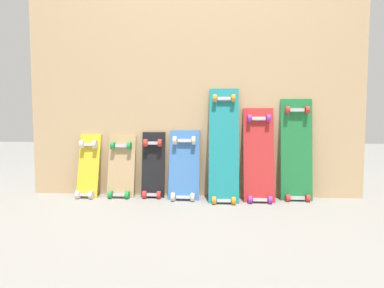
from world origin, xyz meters
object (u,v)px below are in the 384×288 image
(skateboard_teal, at_px, (224,149))
(skateboard_red, at_px, (259,159))
(skateboard_black, at_px, (153,169))
(skateboard_green, at_px, (296,154))
(skateboard_blue, at_px, (184,169))
(skateboard_yellow, at_px, (88,170))
(skateboard_natural, at_px, (121,170))

(skateboard_teal, distance_m, skateboard_red, 0.28)
(skateboard_teal, bearing_deg, skateboard_red, 5.05)
(skateboard_black, xyz_separation_m, skateboard_green, (1.12, -0.00, 0.13))
(skateboard_red, bearing_deg, skateboard_teal, -174.95)
(skateboard_black, relative_size, skateboard_green, 0.69)
(skateboard_blue, bearing_deg, skateboard_yellow, 179.43)
(skateboard_black, relative_size, skateboard_teal, 0.63)
(skateboard_red, xyz_separation_m, skateboard_green, (0.29, 0.05, 0.04))
(skateboard_yellow, bearing_deg, skateboard_red, -0.74)
(skateboard_teal, bearing_deg, skateboard_green, 7.04)
(skateboard_green, bearing_deg, skateboard_black, 179.89)
(skateboard_natural, relative_size, skateboard_blue, 0.93)
(skateboard_blue, bearing_deg, skateboard_teal, -6.20)
(skateboard_natural, bearing_deg, skateboard_teal, -4.04)
(skateboard_red, height_order, skateboard_green, skateboard_green)
(skateboard_blue, distance_m, skateboard_teal, 0.35)
(skateboard_natural, xyz_separation_m, skateboard_teal, (0.82, -0.06, 0.18))
(skateboard_yellow, bearing_deg, skateboard_black, 3.30)
(skateboard_natural, relative_size, skateboard_teal, 0.60)
(skateboard_yellow, height_order, skateboard_red, skateboard_red)
(skateboard_natural, relative_size, skateboard_black, 0.96)
(skateboard_natural, distance_m, skateboard_black, 0.26)
(skateboard_green, bearing_deg, skateboard_blue, -177.65)
(skateboard_blue, relative_size, skateboard_green, 0.71)
(skateboard_yellow, height_order, skateboard_blue, skateboard_blue)
(skateboard_blue, distance_m, skateboard_green, 0.88)
(skateboard_yellow, distance_m, skateboard_blue, 0.77)
(skateboard_black, bearing_deg, skateboard_red, -3.29)
(skateboard_natural, bearing_deg, skateboard_red, -1.80)
(skateboard_natural, height_order, skateboard_red, skateboard_red)
(skateboard_natural, xyz_separation_m, skateboard_green, (1.38, 0.01, 0.14))
(skateboard_natural, distance_m, skateboard_red, 1.09)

